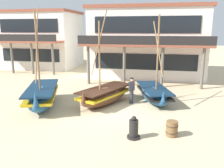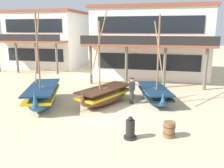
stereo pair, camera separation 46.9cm
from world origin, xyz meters
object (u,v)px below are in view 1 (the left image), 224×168
Objects in this scene: fishing_boat_near_left at (154,93)px; capstan_winch at (134,129)px; fishing_boat_centre_large at (42,96)px; harbor_building_main at (147,42)px; fisherman_by_hull at (132,91)px; fishing_boat_far_right at (105,95)px; harbor_building_annex at (43,39)px; wooden_barrel at (172,129)px.

fishing_boat_near_left is 5.39× the size of capstan_winch.
capstan_winch is (6.01, -3.17, -0.28)m from fishing_boat_centre_large.
fisherman_by_hull is at bearing -91.98° from harbor_building_main.
capstan_winch is 0.09× the size of harbor_building_main.
fishing_boat_centre_large is at bearing -161.32° from fishing_boat_far_right.
fishing_boat_centre_large reaches higher than fisherman_by_hull.
fishing_boat_centre_large is 0.52× the size of harbor_building_main.
harbor_building_annex is (-11.08, 13.45, 2.81)m from fishing_boat_far_right.
fisherman_by_hull is 10.37m from harbor_building_main.
harbor_building_main reaches higher than wooden_barrel.
fishing_boat_centre_large is at bearing -115.65° from harbor_building_main.
harbor_building_main reaches higher than fishing_boat_near_left.
fishing_boat_near_left reaches higher than fisherman_by_hull.
fishing_boat_far_right is (3.68, 1.24, -0.09)m from fishing_boat_centre_large.
fisherman_by_hull is at bearing 118.37° from wooden_barrel.
fishing_boat_far_right is 8.31× the size of wooden_barrel.
capstan_winch is at bearing -81.97° from fisherman_by_hull.
harbor_building_annex is at bearing 139.07° from fishing_boat_near_left.
fisherman_by_hull is (-1.40, -0.69, 0.29)m from fishing_boat_near_left.
wooden_barrel is at bearing -48.92° from harbor_building_annex.
fisherman_by_hull is (1.64, 0.51, 0.23)m from fishing_boat_far_right.
fishing_boat_far_right is at bearing 117.86° from capstan_winch.
wooden_barrel is at bearing -82.05° from harbor_building_main.
harbor_building_main is (-1.06, 9.34, 2.88)m from fishing_boat_near_left.
harbor_building_main is 13.39m from harbor_building_annex.
wooden_barrel is 0.08× the size of harbor_building_annex.
fishing_boat_near_left is at bearing 19.99° from fishing_boat_centre_large.
fishing_boat_centre_large is 1.03× the size of fishing_boat_far_right.
fishing_boat_far_right is (-3.04, -1.20, 0.06)m from fishing_boat_near_left.
harbor_building_main is at bearing 96.45° from fishing_boat_near_left.
fishing_boat_far_right is at bearing 136.03° from wooden_barrel.
fisherman_by_hull is 2.41× the size of wooden_barrel.
fishing_boat_near_left reaches higher than capstan_winch.
fisherman_by_hull reaches higher than wooden_barrel.
fishing_boat_centre_large reaches higher than capstan_winch.
fishing_boat_near_left is 0.49× the size of harbor_building_main.
wooden_barrel is at bearing -61.63° from fisherman_by_hull.
fishing_boat_centre_large is 6.80m from capstan_winch.
capstan_winch is 22.54m from harbor_building_annex.
fishing_boat_near_left reaches higher than wooden_barrel.
fishing_boat_centre_large is 16.67m from harbor_building_annex.
harbor_building_main reaches higher than fishing_boat_far_right.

